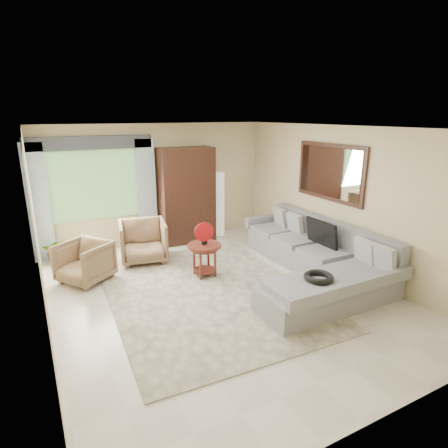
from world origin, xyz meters
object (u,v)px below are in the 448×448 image
sectional_sofa (315,262)px  armchair_right (143,241)px  potted_plant (56,251)px  armchair_left (85,262)px  coffee_table (205,260)px  floor_lamp (217,204)px  tv_screen (322,233)px  armoire (186,195)px

sectional_sofa → armchair_right: (-2.47, 2.14, 0.12)m
armchair_right → potted_plant: bearing=166.5°
armchair_left → potted_plant: armchair_left is taller
coffee_table → floor_lamp: size_ratio=0.40×
armchair_left → tv_screen: bearing=33.1°
coffee_table → armchair_right: size_ratio=0.67×
sectional_sofa → floor_lamp: bearing=98.3°
armchair_right → armoire: armoire is taller
armchair_right → armoire: size_ratio=0.42×
potted_plant → floor_lamp: floor_lamp is taller
armchair_right → floor_lamp: (2.03, 0.82, 0.35)m
potted_plant → floor_lamp: 3.60m
coffee_table → floor_lamp: 2.44m
sectional_sofa → armoire: bearing=113.1°
sectional_sofa → potted_plant: bearing=144.6°
armchair_right → floor_lamp: 2.22m
armchair_right → floor_lamp: floor_lamp is taller
sectional_sofa → armchair_left: sectional_sofa is taller
armchair_left → floor_lamp: (3.19, 1.27, 0.39)m
sectional_sofa → tv_screen: (0.27, 0.17, 0.44)m
armchair_left → armoire: (2.39, 1.21, 0.69)m
sectional_sofa → potted_plant: sectional_sofa is taller
armchair_right → floor_lamp: bearing=33.3°
armoire → sectional_sofa: bearing=-66.9°
potted_plant → floor_lamp: bearing=1.9°
sectional_sofa → armoire: 3.24m
armchair_left → potted_plant: 1.22m
sectional_sofa → floor_lamp: (-0.43, 2.96, 0.47)m
tv_screen → potted_plant: 5.06m
potted_plant → armoire: (2.77, 0.06, 0.81)m
armchair_right → potted_plant: 1.70m
armoire → armchair_right: bearing=-148.3°
armchair_left → sectional_sofa: bearing=29.5°
tv_screen → armoire: bearing=118.8°
coffee_table → armchair_right: 1.43m
coffee_table → potted_plant: bearing=140.0°
sectional_sofa → tv_screen: bearing=32.4°
armchair_left → armchair_right: armchair_right is taller
sectional_sofa → tv_screen: size_ratio=4.68×
sectional_sofa → armchair_left: size_ratio=4.43×
coffee_table → potted_plant: 2.98m
sectional_sofa → armoire: (-1.23, 2.90, 0.77)m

